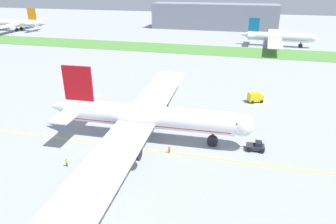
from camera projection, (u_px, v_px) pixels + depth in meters
The scene contains 11 objects.
ground_plane at pixel (120, 147), 67.05m from camera, with size 600.00×600.00×0.00m, color #9399A0.
apron_taxi_line at pixel (121, 146), 67.36m from camera, with size 280.00×0.36×0.01m, color yellow.
grass_median_strip at pixel (197, 50), 160.17m from camera, with size 320.00×24.00×0.10m, color #4C8438.
airliner_foreground at pixel (145, 117), 68.38m from camera, with size 47.78×75.20×16.44m.
pushback_tug at pixel (256, 146), 65.41m from camera, with size 5.63×2.70×2.13m.
ground_crew_wingwalker_port at pixel (169, 149), 64.34m from camera, with size 0.57×0.30×1.63m.
ground_crew_marshaller_front at pixel (66, 162), 59.67m from camera, with size 0.58×0.32×1.67m.
service_truck_baggage_loader at pixel (255, 97), 91.01m from camera, with size 4.90×3.95×3.08m.
parked_airliner_far_left at pixel (15, 23), 216.88m from camera, with size 43.50×68.12×15.80m.
parked_airliner_far_centre at pixel (277, 37), 166.66m from camera, with size 39.99×62.39×14.70m.
terminal_building at pixel (214, 16), 223.76m from camera, with size 90.48×20.00×18.00m, color gray.
Camera 1 is at (24.67, -53.90, 33.99)m, focal length 32.42 mm.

